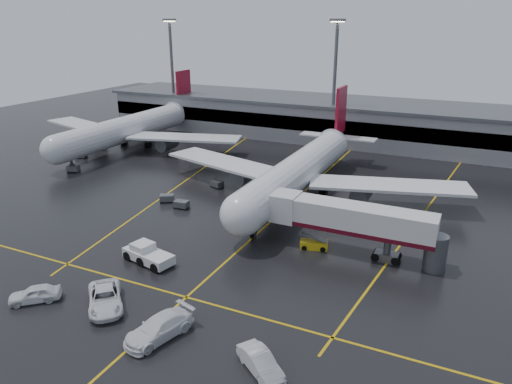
% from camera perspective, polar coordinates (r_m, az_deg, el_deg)
% --- Properties ---
extents(ground, '(220.00, 220.00, 0.00)m').
position_cam_1_polar(ground, '(65.19, 2.35, -3.02)').
color(ground, black).
rests_on(ground, ground).
extents(apron_line_centre, '(0.25, 90.00, 0.02)m').
position_cam_1_polar(apron_line_centre, '(65.18, 2.35, -3.01)').
color(apron_line_centre, gold).
rests_on(apron_line_centre, ground).
extents(apron_line_stop, '(60.00, 0.25, 0.02)m').
position_cam_1_polar(apron_line_stop, '(47.93, -8.29, -12.28)').
color(apron_line_stop, gold).
rests_on(apron_line_stop, ground).
extents(apron_line_left, '(9.99, 69.35, 0.02)m').
position_cam_1_polar(apron_line_left, '(82.38, -7.77, 1.78)').
color(apron_line_left, gold).
rests_on(apron_line_left, ground).
extents(apron_line_right, '(7.57, 69.64, 0.02)m').
position_cam_1_polar(apron_line_right, '(70.30, 19.30, -2.43)').
color(apron_line_right, gold).
rests_on(apron_line_right, ground).
extents(terminal, '(122.00, 19.00, 8.60)m').
position_cam_1_polar(terminal, '(107.95, 12.53, 8.19)').
color(terminal, gray).
rests_on(terminal, ground).
extents(light_mast_left, '(3.00, 1.20, 25.45)m').
position_cam_1_polar(light_mast_left, '(119.41, -9.97, 14.38)').
color(light_mast_left, '#595B60').
rests_on(light_mast_left, ground).
extents(light_mast_mid, '(3.00, 1.20, 25.45)m').
position_cam_1_polar(light_mast_mid, '(101.96, 9.36, 13.51)').
color(light_mast_mid, '#595B60').
rests_on(light_mast_mid, ground).
extents(main_airliner, '(48.80, 45.60, 14.10)m').
position_cam_1_polar(main_airliner, '(72.26, 5.42, 2.78)').
color(main_airliner, silver).
rests_on(main_airliner, ground).
extents(second_airliner, '(48.80, 45.60, 14.10)m').
position_cam_1_polar(second_airliner, '(103.18, -14.72, 7.42)').
color(second_airliner, silver).
rests_on(second_airliner, ground).
extents(jet_bridge, '(19.90, 3.40, 6.05)m').
position_cam_1_polar(jet_bridge, '(55.01, 11.37, -3.46)').
color(jet_bridge, silver).
rests_on(jet_bridge, ground).
extents(pushback_tractor, '(6.47, 3.74, 2.18)m').
position_cam_1_polar(pushback_tractor, '(54.63, -12.79, -7.29)').
color(pushback_tractor, silver).
rests_on(pushback_tractor, ground).
extents(belt_loader, '(3.44, 2.18, 2.03)m').
position_cam_1_polar(belt_loader, '(56.78, 6.91, -6.24)').
color(belt_loader, gold).
rests_on(belt_loader, ground).
extents(service_van_a, '(6.57, 6.69, 1.78)m').
position_cam_1_polar(service_van_a, '(47.74, -17.51, -11.99)').
color(service_van_a, white).
rests_on(service_van_a, ground).
extents(service_van_b, '(4.29, 6.85, 1.85)m').
position_cam_1_polar(service_van_b, '(42.63, -11.47, -15.55)').
color(service_van_b, white).
rests_on(service_van_b, ground).
extents(service_van_c, '(4.95, 4.19, 1.60)m').
position_cam_1_polar(service_van_c, '(38.62, 0.52, -19.62)').
color(service_van_c, silver).
rests_on(service_van_c, ground).
extents(service_van_d, '(4.75, 4.52, 1.60)m').
position_cam_1_polar(service_van_d, '(51.02, -24.83, -10.94)').
color(service_van_d, white).
rests_on(service_van_d, ground).
extents(baggage_cart_a, '(2.08, 1.42, 1.12)m').
position_cam_1_polar(baggage_cart_a, '(68.82, -8.87, -1.42)').
color(baggage_cart_a, '#595B60').
rests_on(baggage_cart_a, ground).
extents(baggage_cart_b, '(2.38, 2.13, 1.12)m').
position_cam_1_polar(baggage_cart_b, '(71.55, -10.57, -0.69)').
color(baggage_cart_b, '#595B60').
rests_on(baggage_cart_b, ground).
extents(baggage_cart_c, '(2.33, 1.91, 1.12)m').
position_cam_1_polar(baggage_cart_c, '(76.62, -4.66, 0.99)').
color(baggage_cart_c, '#595B60').
rests_on(baggage_cart_c, ground).
extents(baggage_cart_d, '(2.30, 1.85, 1.12)m').
position_cam_1_polar(baggage_cart_d, '(98.78, -20.12, 4.16)').
color(baggage_cart_d, '#595B60').
rests_on(baggage_cart_d, ground).
extents(baggage_cart_e, '(2.25, 1.73, 1.12)m').
position_cam_1_polar(baggage_cart_e, '(90.17, -20.92, 2.63)').
color(baggage_cart_e, '#595B60').
rests_on(baggage_cart_e, ground).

